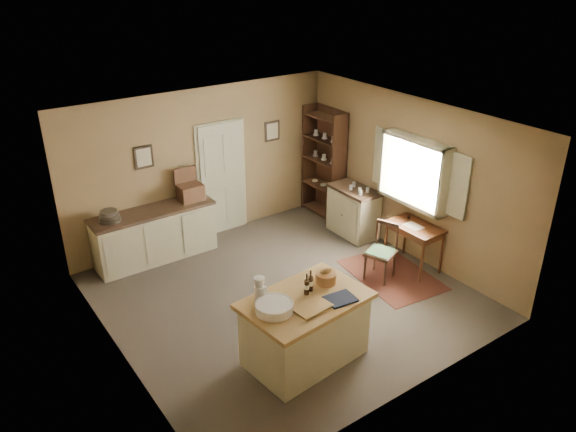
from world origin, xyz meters
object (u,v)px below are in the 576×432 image
Objects in this scene: sideboard at (155,233)px; desk_chair at (381,253)px; work_island at (305,327)px; shelving_unit at (326,163)px; right_cabinet at (353,211)px; writing_desk at (415,231)px.

sideboard reaches higher than desk_chair.
desk_chair is (2.63, -2.64, -0.03)m from sideboard.
shelving_unit is (2.97, 3.31, 0.57)m from work_island.
right_cabinet is at bearing -98.61° from shelving_unit.
work_island is at bearing -163.99° from writing_desk.
writing_desk is 0.42× the size of shelving_unit.
writing_desk is 2.53m from shelving_unit.
right_cabinet is (-0.00, 1.48, -0.21)m from writing_desk.
desk_chair is (2.14, 0.87, -0.03)m from work_island.
work_island is 2.94m from writing_desk.
work_island is at bearing -131.93° from shelving_unit.
writing_desk is (3.30, -2.70, 0.19)m from sideboard.
work_island reaches higher than writing_desk.
shelving_unit reaches higher than writing_desk.
desk_chair is 0.43× the size of shelving_unit.
writing_desk is at bearing 10.34° from work_island.
desk_chair is at bearing -115.56° from right_cabinet.
desk_chair is 0.91× the size of right_cabinet.
sideboard is 2.07× the size of right_cabinet.
sideboard is 2.26× the size of desk_chair.
shelving_unit reaches higher than work_island.
right_cabinet is at bearing 33.36° from work_island.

